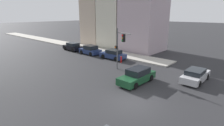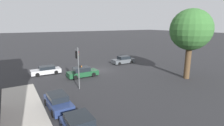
# 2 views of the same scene
# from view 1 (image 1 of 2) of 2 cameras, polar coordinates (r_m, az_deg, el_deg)

# --- Properties ---
(ground_plane) EXTENTS (300.00, 300.00, 0.00)m
(ground_plane) POSITION_cam_1_polar(r_m,az_deg,el_deg) (14.16, 7.12, -12.75)
(ground_plane) COLOR #28282B
(sidewalk_strip) EXTENTS (3.47, 60.00, 0.16)m
(sidewalk_strip) POSITION_cam_1_polar(r_m,az_deg,el_deg) (45.80, -18.09, 6.62)
(sidewalk_strip) COLOR #ADA89E
(sidewalk_strip) RESTS_ON ground_plane
(rowhouse_backdrop) EXTENTS (8.22, 17.72, 12.95)m
(rowhouse_backdrop) POSITION_cam_1_polar(r_m,az_deg,el_deg) (36.62, 2.52, 14.80)
(rowhouse_backdrop) COLOR #B29EA8
(rowhouse_backdrop) RESTS_ON ground_plane
(traffic_signal) EXTENTS (0.59, 2.54, 5.08)m
(traffic_signal) POSITION_cam_1_polar(r_m,az_deg,el_deg) (20.98, 2.64, 6.47)
(traffic_signal) COLOR #515456
(traffic_signal) RESTS_ON ground_plane
(crossing_car_0) EXTENTS (4.53, 1.87, 1.50)m
(crossing_car_0) POSITION_cam_1_polar(r_m,az_deg,el_deg) (17.80, 8.23, -4.22)
(crossing_car_0) COLOR #194728
(crossing_car_0) RESTS_ON ground_plane
(crossing_car_2) EXTENTS (4.44, 1.84, 1.29)m
(crossing_car_2) POSITION_cam_1_polar(r_m,az_deg,el_deg) (19.99, 25.58, -3.66)
(crossing_car_2) COLOR #B7B7BC
(crossing_car_2) RESTS_ON ground_plane
(parked_car_0) EXTENTS (1.98, 4.17, 1.42)m
(parked_car_0) POSITION_cam_1_polar(r_m,az_deg,el_deg) (27.00, 0.36, 2.78)
(parked_car_0) COLOR navy
(parked_car_0) RESTS_ON ground_plane
(parked_car_1) EXTENTS (2.10, 3.88, 1.54)m
(parked_car_1) POSITION_cam_1_polar(r_m,az_deg,el_deg) (30.33, -7.09, 4.19)
(parked_car_1) COLOR navy
(parked_car_1) RESTS_ON ground_plane
(parked_car_2) EXTENTS (2.11, 4.21, 1.47)m
(parked_car_2) POSITION_cam_1_polar(r_m,az_deg,el_deg) (34.21, -12.70, 5.20)
(parked_car_2) COLOR black
(parked_car_2) RESTS_ON ground_plane
(fire_hydrant) EXTENTS (0.22, 0.22, 0.92)m
(fire_hydrant) POSITION_cam_1_polar(r_m,az_deg,el_deg) (24.97, 3.01, 1.25)
(fire_hydrant) COLOR red
(fire_hydrant) RESTS_ON ground_plane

